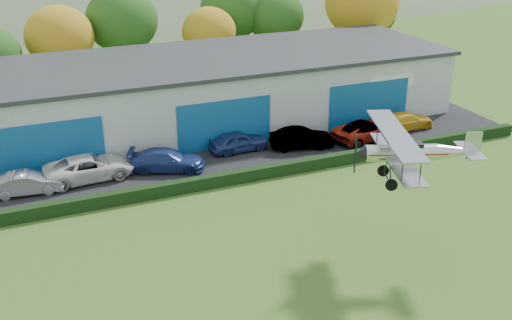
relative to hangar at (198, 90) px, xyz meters
name	(u,v)px	position (x,y,z in m)	size (l,w,h in m)	color
apron	(203,157)	(-2.00, -6.98, -2.63)	(48.00, 9.00, 0.05)	black
hedge	(227,179)	(-2.00, -11.78, -2.26)	(46.00, 0.60, 0.80)	black
hangar	(198,90)	(0.00, 0.00, 0.00)	(40.60, 12.60, 5.30)	#B2B7BC
tree_belt	(113,28)	(-4.15, 12.64, 2.95)	(75.70, 13.22, 10.12)	#3D2614
distant_hills	(22,33)	(-9.38, 112.02, -15.70)	(430.00, 196.00, 56.00)	#4C6642
car_1	(27,183)	(-13.64, -8.34, -1.92)	(1.46, 4.19, 1.38)	silver
car_2	(89,167)	(-9.82, -7.66, -1.82)	(2.61, 5.66, 1.57)	silver
car_3	(167,160)	(-4.91, -8.24, -1.88)	(2.02, 4.98, 1.45)	navy
car_4	(239,141)	(0.67, -7.01, -1.88)	(1.70, 4.23, 1.44)	navy
car_5	(301,138)	(5.03, -8.25, -1.86)	(1.57, 4.52, 1.49)	gray
car_6	(365,130)	(10.14, -8.64, -1.86)	(2.49, 5.40, 1.50)	gray
car_7	(406,121)	(14.37, -7.85, -1.94)	(1.86, 4.58, 1.33)	gold
biplane	(412,151)	(3.45, -22.69, 2.96)	(6.07, 6.83, 2.58)	silver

